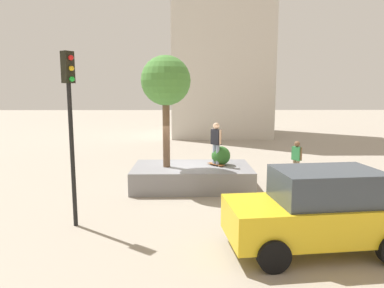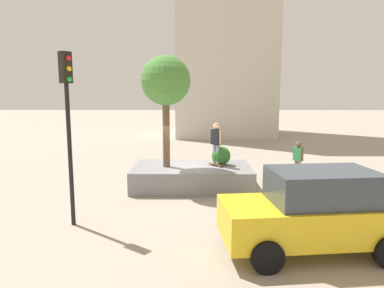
% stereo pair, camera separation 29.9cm
% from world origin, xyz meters
% --- Properties ---
extents(ground_plane, '(120.00, 120.00, 0.00)m').
position_xyz_m(ground_plane, '(0.00, 0.00, 0.00)').
color(ground_plane, '#9E9384').
extents(planter_ledge, '(4.71, 2.78, 0.86)m').
position_xyz_m(planter_ledge, '(-0.10, 0.30, 0.43)').
color(planter_ledge, gray).
rests_on(planter_ledge, ground).
extents(plaza_tree, '(1.92, 1.92, 4.35)m').
position_xyz_m(plaza_tree, '(0.91, 0.40, 4.19)').
color(plaza_tree, brown).
rests_on(plaza_tree, planter_ledge).
extents(boxwood_shrub, '(0.77, 0.77, 0.77)m').
position_xyz_m(boxwood_shrub, '(-1.28, 0.09, 1.24)').
color(boxwood_shrub, '#2D6628').
rests_on(boxwood_shrub, planter_ledge).
extents(skateboard, '(0.68, 0.74, 0.07)m').
position_xyz_m(skateboard, '(-1.07, 0.24, 0.92)').
color(skateboard, brown).
rests_on(skateboard, planter_ledge).
extents(skateboarder, '(0.43, 0.47, 1.67)m').
position_xyz_m(skateboarder, '(-1.07, 0.24, 1.90)').
color(skateboarder, '#8C9EB7').
rests_on(skateboarder, skateboard).
extents(taxi_cab, '(4.47, 2.38, 2.00)m').
position_xyz_m(taxi_cab, '(-3.08, 6.04, 1.02)').
color(taxi_cab, gold).
rests_on(taxi_cab, ground).
extents(traffic_light_corner, '(0.37, 0.37, 4.90)m').
position_xyz_m(traffic_light_corner, '(3.30, 4.38, 3.32)').
color(traffic_light_corner, black).
rests_on(traffic_light_corner, ground).
extents(passerby_with_bag, '(0.40, 0.48, 1.64)m').
position_xyz_m(passerby_with_bag, '(-4.82, -1.27, 0.95)').
color(passerby_with_bag, '#847056').
rests_on(passerby_with_bag, ground).
extents(bystander_watching, '(0.60, 0.28, 1.78)m').
position_xyz_m(bystander_watching, '(-4.38, 5.18, 1.03)').
color(bystander_watching, '#8C9EB7').
rests_on(bystander_watching, ground).
extents(plaza_lowrise_south, '(8.23, 8.48, 19.94)m').
position_xyz_m(plaza_lowrise_south, '(-2.79, -17.84, 9.97)').
color(plaza_lowrise_south, beige).
rests_on(plaza_lowrise_south, ground).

